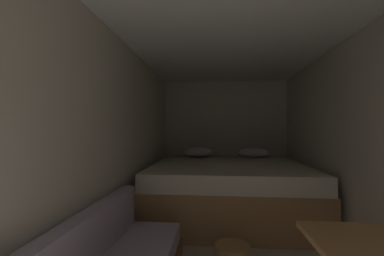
# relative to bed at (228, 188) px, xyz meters

# --- Properties ---
(wall_back) EXTENTS (2.36, 0.05, 2.13)m
(wall_back) POSITION_rel_bed_xyz_m (0.00, 1.10, 0.69)
(wall_back) COLOR beige
(wall_back) RESTS_ON ground
(wall_left) EXTENTS (0.05, 5.02, 2.13)m
(wall_left) POSITION_rel_bed_xyz_m (-1.16, -1.43, 0.69)
(wall_left) COLOR beige
(wall_left) RESTS_ON ground
(wall_right) EXTENTS (0.05, 5.02, 2.13)m
(wall_right) POSITION_rel_bed_xyz_m (1.16, -1.43, 0.69)
(wall_right) COLOR beige
(wall_right) RESTS_ON ground
(ceiling_slab) EXTENTS (2.36, 5.02, 0.05)m
(ceiling_slab) POSITION_rel_bed_xyz_m (0.00, -1.43, 1.78)
(ceiling_slab) COLOR white
(ceiling_slab) RESTS_ON wall_left
(bed) EXTENTS (2.14, 2.08, 0.91)m
(bed) POSITION_rel_bed_xyz_m (0.00, 0.00, 0.00)
(bed) COLOR #9E7247
(bed) RESTS_ON ground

